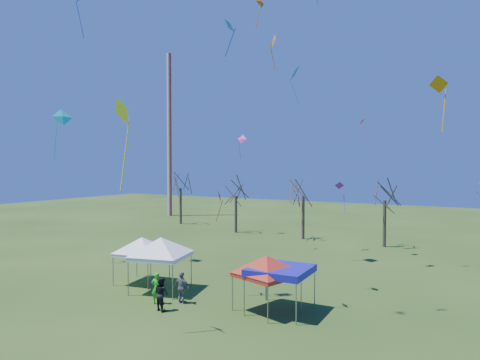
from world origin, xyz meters
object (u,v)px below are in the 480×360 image
object	(u,v)px
tree_0	(181,175)
tree_3	(385,184)
tent_white_mid	(161,241)
tent_red	(267,259)
person_grey	(182,288)
tent_white_west	(142,240)
tent_blue	(280,270)
tree_1	(236,183)
radio_mast	(169,135)
person_dark	(161,294)
tree_2	(303,180)
person_green	(157,288)

from	to	relation	value
tree_0	tree_3	xyz separation A→B (m)	(26.88, -3.34, -0.41)
tree_3	tent_white_mid	bearing A→B (deg)	-113.32
tent_red	person_grey	world-z (taller)	tent_red
tent_white_west	tent_blue	distance (m)	10.36
tree_3	tent_red	bearing A→B (deg)	-95.20
tree_1	tent_blue	distance (m)	27.28
radio_mast	tree_1	size ratio (longest dim) A/B	3.31
tree_1	tent_white_mid	size ratio (longest dim) A/B	1.77
tree_0	tent_white_mid	world-z (taller)	tree_0
tent_white_mid	person_dark	world-z (taller)	tent_white_mid
tree_1	tree_3	bearing A→B (deg)	-2.06
tree_0	person_dark	bearing A→B (deg)	-54.46
tree_0	person_dark	size ratio (longest dim) A/B	4.64
tree_2	tree_0	bearing A→B (deg)	170.76
tent_white_mid	tree_3	bearing A→B (deg)	66.68
tent_white_mid	person_grey	world-z (taller)	tent_white_mid
tent_red	tree_1	bearing A→B (deg)	123.45
tent_blue	tree_2	bearing A→B (deg)	107.95
tent_white_west	person_green	bearing A→B (deg)	-37.65
tent_red	tent_blue	xyz separation A→B (m)	(0.68, 0.26, -0.59)
tree_3	tent_white_west	size ratio (longest dim) A/B	2.00
tree_2	tent_white_mid	distance (m)	22.29
tent_blue	person_grey	size ratio (longest dim) A/B	1.76
tree_1	person_green	size ratio (longest dim) A/B	4.21
tent_white_west	tent_white_mid	xyz separation A→B (m)	(2.27, -0.78, 0.28)
tree_0	tent_white_mid	distance (m)	30.75
tent_white_west	person_green	xyz separation A→B (m)	(3.71, -2.86, -1.95)
tree_0	tree_3	world-z (taller)	tree_0
tent_red	person_green	distance (m)	6.54
tent_white_mid	tent_red	size ratio (longest dim) A/B	1.13
tree_2	person_green	size ratio (longest dim) A/B	4.57
tree_0	tree_2	size ratio (longest dim) A/B	1.03
tent_red	person_dark	xyz separation A→B (m)	(-4.99, -2.71, -1.90)
tree_2	person_green	distance (m)	24.72
tree_3	tent_blue	world-z (taller)	tree_3
tree_1	tent_white_west	xyz separation A→B (m)	(5.17, -21.53, -2.95)
tree_0	person_green	size ratio (longest dim) A/B	4.71
radio_mast	tent_white_mid	distance (m)	41.22
tent_blue	tent_white_west	bearing A→B (deg)	176.49
radio_mast	tent_white_west	bearing A→B (deg)	-54.04
tent_red	person_grey	size ratio (longest dim) A/B	2.11
tent_white_west	tent_blue	world-z (taller)	tent_white_west
radio_mast	tent_white_mid	xyz separation A→B (m)	(24.67, -31.67, -9.38)
person_dark	tree_3	bearing A→B (deg)	-91.47
tree_0	tree_1	xyz separation A→B (m)	(10.08, -2.73, -0.70)
radio_mast	tent_white_mid	world-z (taller)	radio_mast
person_green	person_grey	distance (m)	1.41
tree_3	person_green	xyz separation A→B (m)	(-7.92, -23.79, -5.18)
tree_1	tent_white_mid	world-z (taller)	tree_1
tent_blue	person_green	xyz separation A→B (m)	(-6.61, -2.23, -1.33)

